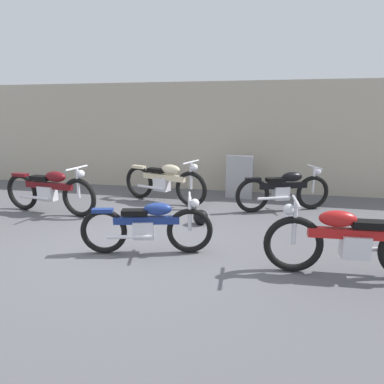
{
  "coord_description": "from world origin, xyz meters",
  "views": [
    {
      "loc": [
        2.03,
        -4.71,
        2.03
      ],
      "look_at": [
        0.73,
        1.35,
        0.55
      ],
      "focal_mm": 31.49,
      "sensor_mm": 36.0,
      "label": 1
    }
  ],
  "objects_px": {
    "helmet": "(201,217)",
    "motorcycle_maroon": "(50,190)",
    "motorcycle_black": "(284,190)",
    "stone_marker": "(240,177)",
    "motorcycle_red": "(350,241)",
    "motorcycle_cream": "(164,182)",
    "motorcycle_blue": "(148,226)"
  },
  "relations": [
    {
      "from": "helmet",
      "to": "motorcycle_maroon",
      "type": "relative_size",
      "value": 0.13
    },
    {
      "from": "motorcycle_black",
      "to": "motorcycle_maroon",
      "type": "height_order",
      "value": "motorcycle_maroon"
    },
    {
      "from": "motorcycle_black",
      "to": "helmet",
      "type": "bearing_deg",
      "value": -163.15
    },
    {
      "from": "stone_marker",
      "to": "motorcycle_red",
      "type": "distance_m",
      "value": 4.06
    },
    {
      "from": "motorcycle_cream",
      "to": "motorcycle_black",
      "type": "bearing_deg",
      "value": 16.39
    },
    {
      "from": "motorcycle_cream",
      "to": "motorcycle_red",
      "type": "bearing_deg",
      "value": -22.52
    },
    {
      "from": "helmet",
      "to": "motorcycle_blue",
      "type": "relative_size",
      "value": 0.15
    },
    {
      "from": "motorcycle_red",
      "to": "motorcycle_cream",
      "type": "bearing_deg",
      "value": -44.7
    },
    {
      "from": "motorcycle_blue",
      "to": "helmet",
      "type": "bearing_deg",
      "value": 56.73
    },
    {
      "from": "helmet",
      "to": "motorcycle_red",
      "type": "relative_size",
      "value": 0.13
    },
    {
      "from": "motorcycle_maroon",
      "to": "motorcycle_cream",
      "type": "distance_m",
      "value": 2.41
    },
    {
      "from": "motorcycle_black",
      "to": "motorcycle_cream",
      "type": "height_order",
      "value": "motorcycle_cream"
    },
    {
      "from": "stone_marker",
      "to": "motorcycle_cream",
      "type": "height_order",
      "value": "stone_marker"
    },
    {
      "from": "motorcycle_red",
      "to": "motorcycle_maroon",
      "type": "bearing_deg",
      "value": -19.88
    },
    {
      "from": "motorcycle_black",
      "to": "motorcycle_maroon",
      "type": "xyz_separation_m",
      "value": [
        -4.65,
        -1.19,
        0.03
      ]
    },
    {
      "from": "stone_marker",
      "to": "motorcycle_cream",
      "type": "relative_size",
      "value": 0.48
    },
    {
      "from": "motorcycle_maroon",
      "to": "motorcycle_blue",
      "type": "xyz_separation_m",
      "value": [
        2.61,
        -1.48,
        -0.06
      ]
    },
    {
      "from": "helmet",
      "to": "motorcycle_blue",
      "type": "height_order",
      "value": "motorcycle_blue"
    },
    {
      "from": "motorcycle_blue",
      "to": "motorcycle_cream",
      "type": "distance_m",
      "value": 2.86
    },
    {
      "from": "motorcycle_red",
      "to": "motorcycle_black",
      "type": "bearing_deg",
      "value": -79.82
    },
    {
      "from": "motorcycle_black",
      "to": "motorcycle_blue",
      "type": "relative_size",
      "value": 1.03
    },
    {
      "from": "motorcycle_maroon",
      "to": "motorcycle_red",
      "type": "relative_size",
      "value": 1.04
    },
    {
      "from": "motorcycle_blue",
      "to": "motorcycle_cream",
      "type": "bearing_deg",
      "value": 88.45
    },
    {
      "from": "helmet",
      "to": "motorcycle_blue",
      "type": "bearing_deg",
      "value": -109.87
    },
    {
      "from": "motorcycle_blue",
      "to": "motorcycle_cream",
      "type": "xyz_separation_m",
      "value": [
        -0.59,
        2.8,
        0.07
      ]
    },
    {
      "from": "motorcycle_maroon",
      "to": "motorcycle_cream",
      "type": "relative_size",
      "value": 1.03
    },
    {
      "from": "motorcycle_black",
      "to": "motorcycle_red",
      "type": "bearing_deg",
      "value": -99.13
    },
    {
      "from": "helmet",
      "to": "motorcycle_cream",
      "type": "height_order",
      "value": "motorcycle_cream"
    },
    {
      "from": "stone_marker",
      "to": "motorcycle_black",
      "type": "relative_size",
      "value": 0.53
    },
    {
      "from": "stone_marker",
      "to": "helmet",
      "type": "bearing_deg",
      "value": -104.02
    },
    {
      "from": "motorcycle_maroon",
      "to": "motorcycle_red",
      "type": "xyz_separation_m",
      "value": [
        5.31,
        -1.61,
        -0.02
      ]
    },
    {
      "from": "motorcycle_red",
      "to": "motorcycle_blue",
      "type": "bearing_deg",
      "value": -5.81
    }
  ]
}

